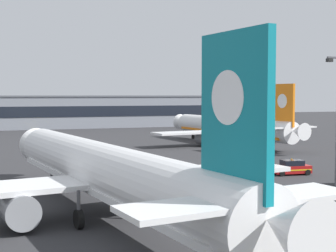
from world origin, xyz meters
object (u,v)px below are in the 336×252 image
at_px(airliner_background, 231,128).
at_px(safety_cone_by_nose_gear, 82,178).
at_px(airliner_foreground, 105,172).
at_px(service_car_fourth, 291,168).

xyz_separation_m(airliner_background, safety_cone_by_nose_gear, (-31.42, -28.23, -2.81)).
bearing_deg(airliner_foreground, safety_cone_by_nose_gear, 86.05).
bearing_deg(safety_cone_by_nose_gear, service_car_fourth, -10.35).
height_order(airliner_background, safety_cone_by_nose_gear, airliner_background).
distance_m(service_car_fourth, safety_cone_by_nose_gear, 23.05).
xyz_separation_m(airliner_background, service_car_fourth, (-8.75, -32.37, -2.30)).
relative_size(airliner_background, safety_cone_by_nose_gear, 68.59).
bearing_deg(service_car_fourth, airliner_background, 74.87).
distance_m(airliner_foreground, service_car_fourth, 26.92).
bearing_deg(service_car_fourth, airliner_foreground, -152.66).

